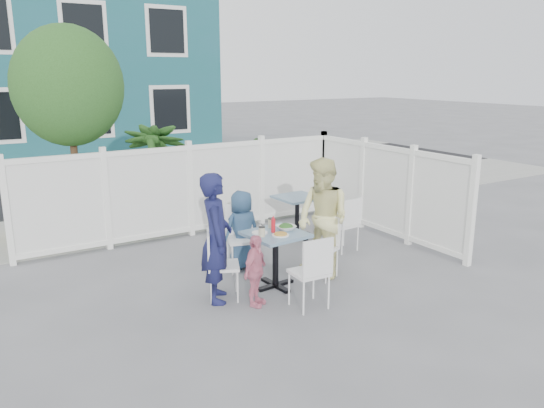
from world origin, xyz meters
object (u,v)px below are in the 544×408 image
spare_table (297,206)px  boy (242,230)px  chair_back (241,232)px  man (216,238)px  toddler (255,271)px  chair_left (217,260)px  chair_right (324,242)px  main_table (276,245)px  utility_cabinet (39,200)px  woman (323,219)px  chair_near (313,268)px

spare_table → boy: size_ratio=0.62×
spare_table → chair_back: 1.77m
spare_table → chair_back: chair_back is taller
chair_back → man: bearing=62.7°
toddler → chair_left: bearing=89.4°
chair_right → chair_back: 1.22m
main_table → utility_cabinet: bearing=117.4°
spare_table → woman: woman is taller
chair_back → chair_left: bearing=62.3°
chair_near → woman: woman is taller
chair_right → boy: bearing=19.9°
main_table → chair_left: 0.83m
main_table → boy: 0.86m
utility_cabinet → chair_near: bearing=-66.7°
spare_table → toddler: 2.90m
spare_table → chair_left: size_ratio=0.82×
chair_right → chair_back: (-0.84, 0.88, 0.05)m
woman → toddler: 1.41m
utility_cabinet → spare_table: 4.63m
man → chair_left: bearing=-8.1°
spare_table → chair_left: (-2.33, -1.63, -0.04)m
boy → spare_table: bearing=-156.1°
chair_left → man: 0.31m
chair_back → woman: (0.83, -0.86, 0.29)m
main_table → chair_left: size_ratio=0.87×
main_table → spare_table: 2.28m
chair_right → chair_back: bearing=20.4°
toddler → boy: bearing=33.7°
man → utility_cabinet: bearing=41.9°
chair_back → man: size_ratio=0.58×
utility_cabinet → chair_left: (1.45, -4.30, -0.07)m
utility_cabinet → chair_back: bearing=-58.1°
chair_near → boy: 1.69m
spare_table → boy: 1.76m
chair_near → woman: 1.17m
chair_near → woman: (0.77, 0.83, 0.31)m
main_table → boy: (-0.04, 0.86, -0.00)m
chair_near → toddler: 0.71m
chair_right → chair_back: size_ratio=0.91×
main_table → woman: woman is taller
spare_table → toddler: size_ratio=0.80×
chair_near → man: man is taller
chair_right → chair_near: size_ratio=0.94×
toddler → main_table: bearing=0.3°
utility_cabinet → main_table: 4.93m
boy → man: bearing=41.1°
man → woman: woman is taller
chair_left → chair_near: size_ratio=0.97×
utility_cabinet → man: (1.42, -4.33, 0.23)m
chair_back → man: man is taller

